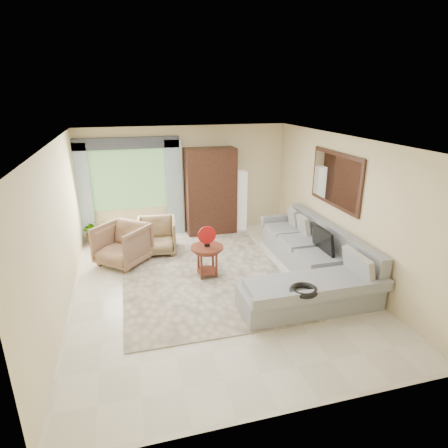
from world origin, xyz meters
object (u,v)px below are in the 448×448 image
object	(u,v)px
armoire	(211,192)
sectional_sofa	(310,265)
armchair_left	(122,245)
coffee_table	(207,261)
potted_plant	(94,232)
tv_screen	(323,240)
armchair_right	(157,236)
floor_lamp	(241,200)

from	to	relation	value
armoire	sectional_sofa	bearing A→B (deg)	-66.94
armchair_left	coffee_table	bearing A→B (deg)	8.28
coffee_table	potted_plant	size ratio (longest dim) A/B	1.04
tv_screen	potted_plant	distance (m)	5.11
coffee_table	potted_plant	world-z (taller)	coffee_table
armchair_right	armchair_left	bearing A→B (deg)	-145.19
armchair_right	floor_lamp	size ratio (longest dim) A/B	0.56
potted_plant	floor_lamp	world-z (taller)	floor_lamp
sectional_sofa	armchair_left	xyz separation A→B (m)	(-3.38, 1.59, 0.13)
armchair_left	tv_screen	bearing A→B (deg)	19.20
floor_lamp	potted_plant	bearing A→B (deg)	-178.41
armchair_left	floor_lamp	xyz separation A→B (m)	(2.95, 1.37, 0.33)
floor_lamp	armoire	bearing A→B (deg)	-175.71
coffee_table	armchair_left	world-z (taller)	armchair_left
coffee_table	armchair_left	bearing A→B (deg)	146.87
armchair_right	armoire	bearing A→B (deg)	39.11
potted_plant	armoire	size ratio (longest dim) A/B	0.28
armchair_right	potted_plant	world-z (taller)	armchair_right
sectional_sofa	tv_screen	bearing A→B (deg)	19.87
armchair_right	potted_plant	distance (m)	1.62
armoire	floor_lamp	size ratio (longest dim) A/B	1.40
coffee_table	armchair_right	distance (m)	1.62
tv_screen	armoire	world-z (taller)	armoire
armchair_right	armoire	world-z (taller)	armoire
sectional_sofa	armoire	bearing A→B (deg)	113.06
tv_screen	armchair_right	distance (m)	3.49
coffee_table	armoire	size ratio (longest dim) A/B	0.29
coffee_table	armoire	bearing A→B (deg)	75.18
potted_plant	floor_lamp	size ratio (longest dim) A/B	0.39
coffee_table	potted_plant	distance (m)	3.14
sectional_sofa	floor_lamp	xyz separation A→B (m)	(-0.43, 2.96, 0.47)
potted_plant	armoire	xyz separation A→B (m)	(2.78, 0.04, 0.76)
armoire	floor_lamp	xyz separation A→B (m)	(0.80, 0.06, -0.30)
tv_screen	coffee_table	size ratio (longest dim) A/B	1.21
coffee_table	potted_plant	xyz separation A→B (m)	(-2.17, 2.27, -0.03)
coffee_table	armchair_right	size ratio (longest dim) A/B	0.73
sectional_sofa	coffee_table	xyz separation A→B (m)	(-1.85, 0.58, 0.04)
armoire	armchair_right	bearing A→B (deg)	-147.21
sectional_sofa	armchair_left	distance (m)	3.74
coffee_table	floor_lamp	size ratio (longest dim) A/B	0.41
sectional_sofa	armoire	world-z (taller)	armoire
armchair_left	floor_lamp	size ratio (longest dim) A/B	0.61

